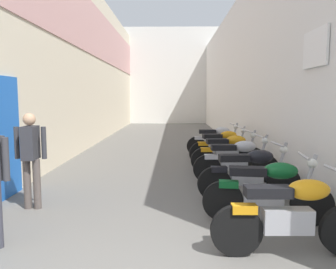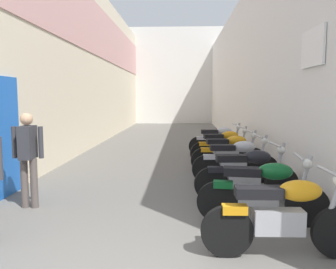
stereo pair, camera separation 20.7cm
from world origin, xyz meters
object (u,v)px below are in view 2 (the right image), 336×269
motorcycle_nearest (284,215)px  motorcycle_fourth (236,160)px  motorcycle_fifth (229,152)px  motorcycle_seventh (219,140)px  pedestrian_mid_alley (28,153)px  motorcycle_sixth (224,146)px  motorcycle_second (262,190)px  motorcycle_third (247,173)px

motorcycle_nearest → motorcycle_fourth: size_ratio=1.00×
motorcycle_nearest → motorcycle_fifth: (-0.00, 4.47, 0.00)m
motorcycle_seventh → pedestrian_mid_alley: pedestrian_mid_alley is taller
motorcycle_nearest → motorcycle_fifth: 4.47m
motorcycle_sixth → motorcycle_seventh: (0.00, 1.26, 0.00)m
motorcycle_nearest → motorcycle_second: size_ratio=1.00×
motorcycle_nearest → motorcycle_second: same height
motorcycle_seventh → pedestrian_mid_alley: 6.38m
pedestrian_mid_alley → motorcycle_sixth: bearing=47.1°
motorcycle_sixth → motorcycle_fifth: bearing=-90.0°
motorcycle_second → motorcycle_fifth: same height
motorcycle_third → motorcycle_fifth: size_ratio=1.00×
motorcycle_fifth → motorcycle_sixth: same height
motorcycle_second → motorcycle_fifth: size_ratio=1.00×
motorcycle_second → motorcycle_sixth: (-0.00, 4.55, 0.00)m
motorcycle_sixth → pedestrian_mid_alley: 5.40m
pedestrian_mid_alley → motorcycle_fourth: bearing=26.1°
motorcycle_second → motorcycle_nearest: bearing=-90.0°
motorcycle_third → pedestrian_mid_alley: size_ratio=1.18×
motorcycle_third → motorcycle_fourth: 1.26m
motorcycle_fourth → pedestrian_mid_alley: size_ratio=1.18×
motorcycle_nearest → motorcycle_second: 1.03m
motorcycle_second → motorcycle_third: size_ratio=1.00×
motorcycle_fifth → pedestrian_mid_alley: size_ratio=1.18×
motorcycle_seventh → pedestrian_mid_alley: (-3.67, -5.20, 0.42)m
motorcycle_nearest → motorcycle_seventh: same height
motorcycle_seventh → motorcycle_second: bearing=-90.0°
motorcycle_fifth → motorcycle_seventh: size_ratio=1.00×
motorcycle_seventh → motorcycle_fifth: bearing=-90.0°
motorcycle_fourth → motorcycle_seventh: bearing=90.0°
motorcycle_second → motorcycle_third: same height
motorcycle_nearest → motorcycle_sixth: bearing=90.0°
motorcycle_second → motorcycle_third: bearing=90.0°
motorcycle_nearest → motorcycle_seventh: (-0.00, 6.84, 0.00)m
motorcycle_seventh → motorcycle_third: bearing=-90.0°
motorcycle_third → motorcycle_fourth: (0.00, 1.26, 0.00)m
motorcycle_second → motorcycle_fifth: (0.00, 3.43, 0.00)m
motorcycle_third → pedestrian_mid_alley: 3.73m
motorcycle_sixth → pedestrian_mid_alley: size_ratio=1.17×
motorcycle_third → motorcycle_seventh: 4.67m
motorcycle_nearest → motorcycle_third: size_ratio=1.00×
motorcycle_second → motorcycle_seventh: size_ratio=1.00×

